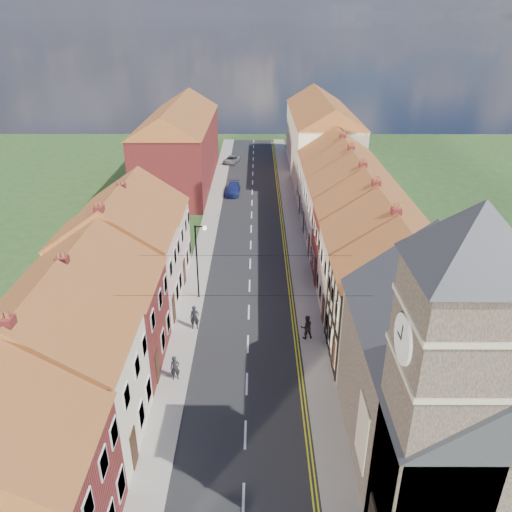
# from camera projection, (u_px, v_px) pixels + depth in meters

# --- Properties ---
(road) EXTENTS (7.00, 90.00, 0.02)m
(road) POSITION_uv_depth(u_px,v_px,m) (251.00, 245.00, 47.71)
(road) COLOR black
(road) RESTS_ON ground
(pavement_left) EXTENTS (1.80, 90.00, 0.12)m
(pavement_left) POSITION_uv_depth(u_px,v_px,m) (205.00, 245.00, 47.70)
(pavement_left) COLOR #9C938D
(pavement_left) RESTS_ON ground
(pavement_right) EXTENTS (1.80, 90.00, 0.12)m
(pavement_right) POSITION_uv_depth(u_px,v_px,m) (297.00, 245.00, 47.68)
(pavement_right) COLOR #9C938D
(pavement_right) RESTS_ON ground
(church) EXTENTS (11.25, 14.25, 15.20)m
(church) POSITION_uv_depth(u_px,v_px,m) (463.00, 380.00, 21.11)
(church) COLOR #392C27
(church) RESTS_ON ground
(cottage_r_tudor) EXTENTS (8.30, 5.20, 9.00)m
(cottage_r_tudor) POSITION_uv_depth(u_px,v_px,m) (400.00, 296.00, 30.17)
(cottage_r_tudor) COLOR beige
(cottage_r_tudor) RESTS_ON ground
(cottage_r_white_near) EXTENTS (8.30, 6.00, 9.00)m
(cottage_r_white_near) POSITION_uv_depth(u_px,v_px,m) (381.00, 257.00, 35.03)
(cottage_r_white_near) COLOR beige
(cottage_r_white_near) RESTS_ON ground
(cottage_r_cream_mid) EXTENTS (8.30, 5.20, 9.00)m
(cottage_r_cream_mid) POSITION_uv_depth(u_px,v_px,m) (366.00, 228.00, 39.89)
(cottage_r_cream_mid) COLOR maroon
(cottage_r_cream_mid) RESTS_ON ground
(cottage_r_pink) EXTENTS (8.30, 6.00, 9.00)m
(cottage_r_pink) POSITION_uv_depth(u_px,v_px,m) (354.00, 205.00, 44.76)
(cottage_r_pink) COLOR beige
(cottage_r_pink) RESTS_ON ground
(cottage_r_white_far) EXTENTS (8.30, 5.20, 9.00)m
(cottage_r_white_far) POSITION_uv_depth(u_px,v_px,m) (344.00, 186.00, 49.62)
(cottage_r_white_far) COLOR #B6B2AC
(cottage_r_white_far) RESTS_ON ground
(cottage_r_cream_far) EXTENTS (8.30, 6.00, 9.00)m
(cottage_r_cream_far) POSITION_uv_depth(u_px,v_px,m) (337.00, 171.00, 54.49)
(cottage_r_cream_far) COLOR beige
(cottage_r_cream_far) RESTS_ON ground
(cottage_l_cream) EXTENTS (8.30, 6.30, 9.10)m
(cottage_l_cream) POSITION_uv_depth(u_px,v_px,m) (49.00, 371.00, 23.74)
(cottage_l_cream) COLOR beige
(cottage_l_cream) RESTS_ON ground
(cottage_l_white) EXTENTS (8.30, 6.90, 8.80)m
(cottage_l_white) POSITION_uv_depth(u_px,v_px,m) (90.00, 304.00, 29.57)
(cottage_l_white) COLOR maroon
(cottage_l_white) RESTS_ON ground
(cottage_l_brick_mid) EXTENTS (8.30, 5.70, 9.10)m
(cottage_l_brick_mid) POSITION_uv_depth(u_px,v_px,m) (116.00, 257.00, 35.00)
(cottage_l_brick_mid) COLOR beige
(cottage_l_brick_mid) RESTS_ON ground
(cottage_l_pink) EXTENTS (8.30, 6.30, 8.80)m
(cottage_l_pink) POSITION_uv_depth(u_px,v_px,m) (135.00, 227.00, 40.29)
(cottage_l_pink) COLOR beige
(cottage_l_pink) RESTS_ON ground
(block_right_far) EXTENTS (8.30, 24.20, 10.50)m
(block_right_far) POSITION_uv_depth(u_px,v_px,m) (321.00, 134.00, 67.93)
(block_right_far) COLOR beige
(block_right_far) RESTS_ON ground
(block_left_far) EXTENTS (8.30, 24.20, 10.50)m
(block_left_far) POSITION_uv_depth(u_px,v_px,m) (179.00, 142.00, 63.46)
(block_left_far) COLOR maroon
(block_left_far) RESTS_ON ground
(lamppost) EXTENTS (0.88, 0.15, 6.00)m
(lamppost) POSITION_uv_depth(u_px,v_px,m) (198.00, 257.00, 37.18)
(lamppost) COLOR black
(lamppost) RESTS_ON pavement_left
(car_far) EXTENTS (1.86, 4.26, 1.22)m
(car_far) POSITION_uv_depth(u_px,v_px,m) (233.00, 189.00, 61.29)
(car_far) COLOR navy
(car_far) RESTS_ON ground
(car_distant) EXTENTS (2.81, 4.27, 1.09)m
(car_distant) POSITION_uv_depth(u_px,v_px,m) (232.00, 160.00, 74.08)
(car_distant) COLOR #96979D
(car_distant) RESTS_ON ground
(pedestrian_left) EXTENTS (0.65, 0.50, 1.59)m
(pedestrian_left) POSITION_uv_depth(u_px,v_px,m) (175.00, 368.00, 29.60)
(pedestrian_left) COLOR black
(pedestrian_left) RESTS_ON pavement_left
(pedestrian_right) EXTENTS (0.95, 0.80, 1.72)m
(pedestrian_right) POSITION_uv_depth(u_px,v_px,m) (306.00, 327.00, 33.39)
(pedestrian_right) COLOR black
(pedestrian_right) RESTS_ON pavement_right
(pedestrian_left_b) EXTENTS (0.66, 0.45, 1.76)m
(pedestrian_left_b) POSITION_uv_depth(u_px,v_px,m) (195.00, 318.00, 34.41)
(pedestrian_left_b) COLOR black
(pedestrian_left_b) RESTS_ON pavement_left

